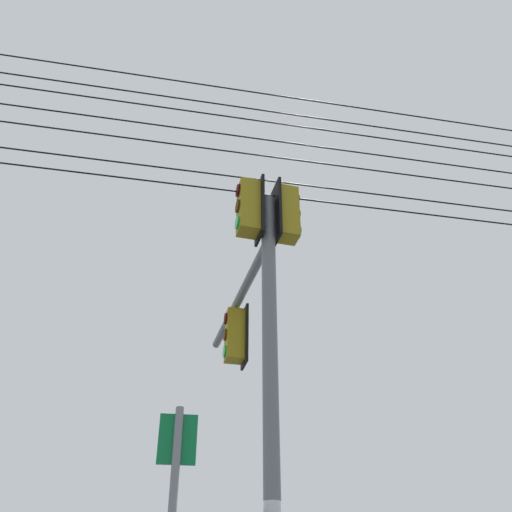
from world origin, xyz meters
TOP-DOWN VIEW (x-y plane):
  - signal_mast_assembly at (-0.59, -1.13)m, footprint 3.46×2.59m
  - overhead_wire_span at (0.31, -1.65)m, footprint 10.27×17.92m

SIDE VIEW (x-z plane):
  - signal_mast_assembly at x=-0.59m, z-range 1.46..8.49m
  - overhead_wire_span at x=0.31m, z-range 6.80..9.10m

